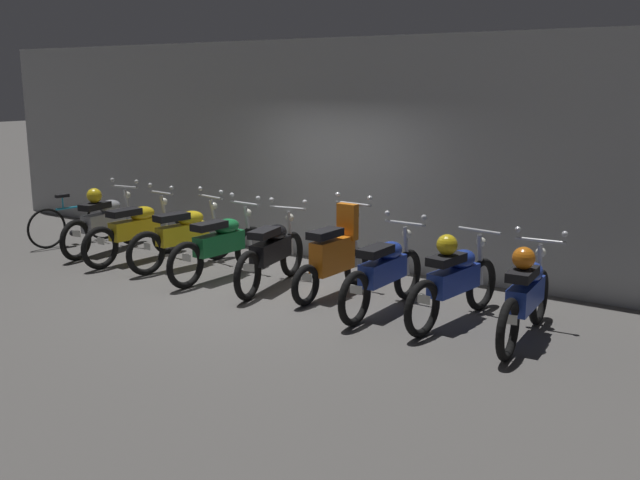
# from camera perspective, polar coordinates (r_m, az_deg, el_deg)

# --- Properties ---
(ground_plane) EXTENTS (80.00, 80.00, 0.00)m
(ground_plane) POSITION_cam_1_polar(r_m,az_deg,el_deg) (9.96, -4.38, -3.89)
(ground_plane) COLOR #565451
(back_wall) EXTENTS (16.00, 0.30, 3.40)m
(back_wall) POSITION_cam_1_polar(r_m,az_deg,el_deg) (11.31, 2.19, 6.86)
(back_wall) COLOR #9EA0A3
(back_wall) RESTS_ON ground
(motorbike_slot_0) EXTENTS (0.58, 1.94, 1.15)m
(motorbike_slot_0) POSITION_cam_1_polar(r_m,az_deg,el_deg) (12.51, -16.42, 1.48)
(motorbike_slot_0) COLOR black
(motorbike_slot_0) RESTS_ON ground
(motorbike_slot_1) EXTENTS (0.59, 1.95, 1.15)m
(motorbike_slot_1) POSITION_cam_1_polar(r_m,az_deg,el_deg) (11.77, -14.10, 0.77)
(motorbike_slot_1) COLOR black
(motorbike_slot_1) RESTS_ON ground
(motorbike_slot_2) EXTENTS (0.59, 1.94, 1.15)m
(motorbike_slot_2) POSITION_cam_1_polar(r_m,az_deg,el_deg) (11.22, -10.52, 0.39)
(motorbike_slot_2) COLOR black
(motorbike_slot_2) RESTS_ON ground
(motorbike_slot_3) EXTENTS (0.59, 1.95, 1.15)m
(motorbike_slot_3) POSITION_cam_1_polar(r_m,az_deg,el_deg) (10.50, -7.73, -0.34)
(motorbike_slot_3) COLOR black
(motorbike_slot_3) RESTS_ON ground
(motorbike_slot_4) EXTENTS (0.63, 1.93, 1.15)m
(motorbike_slot_4) POSITION_cam_1_polar(r_m,az_deg,el_deg) (9.98, -3.78, -0.92)
(motorbike_slot_4) COLOR black
(motorbike_slot_4) RESTS_ON ground
(motorbike_slot_5) EXTENTS (0.59, 1.68, 1.29)m
(motorbike_slot_5) POSITION_cam_1_polar(r_m,az_deg,el_deg) (9.60, 1.11, -1.21)
(motorbike_slot_5) COLOR black
(motorbike_slot_5) RESTS_ON ground
(motorbike_slot_6) EXTENTS (0.59, 1.95, 1.15)m
(motorbike_slot_6) POSITION_cam_1_polar(r_m,az_deg,el_deg) (8.96, 5.00, -2.49)
(motorbike_slot_6) COLOR black
(motorbike_slot_6) RESTS_ON ground
(motorbike_slot_7) EXTENTS (0.56, 1.95, 1.08)m
(motorbike_slot_7) POSITION_cam_1_polar(r_m,az_deg,el_deg) (8.63, 10.41, -3.00)
(motorbike_slot_7) COLOR black
(motorbike_slot_7) RESTS_ON ground
(motorbike_slot_8) EXTENTS (0.59, 1.95, 1.15)m
(motorbike_slot_8) POSITION_cam_1_polar(r_m,az_deg,el_deg) (8.21, 15.71, -4.05)
(motorbike_slot_8) COLOR black
(motorbike_slot_8) RESTS_ON ground
(bicycle) EXTENTS (0.50, 1.71, 0.89)m
(bicycle) POSITION_cam_1_polar(r_m,az_deg,el_deg) (13.32, -18.47, 1.26)
(bicycle) COLOR black
(bicycle) RESTS_ON ground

